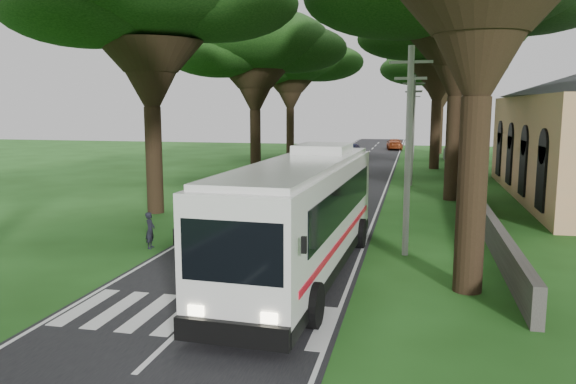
{
  "coord_description": "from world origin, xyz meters",
  "views": [
    {
      "loc": [
        5.77,
        -15.85,
        5.76
      ],
      "look_at": [
        0.6,
        6.87,
        2.2
      ],
      "focal_mm": 35.0,
      "sensor_mm": 36.0,
      "label": 1
    }
  ],
  "objects_px": {
    "pole_near": "(408,148)",
    "pedestrian": "(150,230)",
    "distant_car_a": "(314,164)",
    "distant_car_c": "(395,144)",
    "pole_far": "(414,121)",
    "coach_bus": "(303,214)",
    "distant_car_b": "(351,149)",
    "pole_mid": "(412,128)"
  },
  "relations": [
    {
      "from": "distant_car_a",
      "to": "pedestrian",
      "type": "height_order",
      "value": "pedestrian"
    },
    {
      "from": "pole_mid",
      "to": "distant_car_a",
      "type": "relative_size",
      "value": 2.23
    },
    {
      "from": "distant_car_b",
      "to": "distant_car_c",
      "type": "relative_size",
      "value": 0.77
    },
    {
      "from": "pole_far",
      "to": "pedestrian",
      "type": "relative_size",
      "value": 5.33
    },
    {
      "from": "distant_car_a",
      "to": "pedestrian",
      "type": "distance_m",
      "value": 28.5
    },
    {
      "from": "pole_mid",
      "to": "distant_car_b",
      "type": "xyz_separation_m",
      "value": [
        -7.3,
        25.54,
        -3.52
      ]
    },
    {
      "from": "pole_mid",
      "to": "distant_car_c",
      "type": "height_order",
      "value": "pole_mid"
    },
    {
      "from": "coach_bus",
      "to": "distant_car_c",
      "type": "bearing_deg",
      "value": 91.58
    },
    {
      "from": "distant_car_b",
      "to": "pedestrian",
      "type": "distance_m",
      "value": 46.87
    },
    {
      "from": "pedestrian",
      "to": "pole_near",
      "type": "bearing_deg",
      "value": -91.61
    },
    {
      "from": "pole_far",
      "to": "pole_mid",
      "type": "bearing_deg",
      "value": -90.0
    },
    {
      "from": "pole_mid",
      "to": "pedestrian",
      "type": "distance_m",
      "value": 23.81
    },
    {
      "from": "distant_car_c",
      "to": "distant_car_b",
      "type": "bearing_deg",
      "value": 58.18
    },
    {
      "from": "pole_mid",
      "to": "pedestrian",
      "type": "xyz_separation_m",
      "value": [
        -10.21,
        -21.24,
        -3.43
      ]
    },
    {
      "from": "pole_far",
      "to": "coach_bus",
      "type": "distance_m",
      "value": 43.6
    },
    {
      "from": "distant_car_c",
      "to": "coach_bus",
      "type": "bearing_deg",
      "value": 84.42
    },
    {
      "from": "pole_near",
      "to": "distant_car_b",
      "type": "height_order",
      "value": "pole_near"
    },
    {
      "from": "distant_car_a",
      "to": "distant_car_c",
      "type": "xyz_separation_m",
      "value": [
        6.0,
        27.68,
        0.1
      ]
    },
    {
      "from": "distant_car_c",
      "to": "pedestrian",
      "type": "xyz_separation_m",
      "value": [
        -7.71,
        -56.13,
        0.0
      ]
    },
    {
      "from": "pole_mid",
      "to": "pedestrian",
      "type": "bearing_deg",
      "value": -115.66
    },
    {
      "from": "pole_far",
      "to": "coach_bus",
      "type": "bearing_deg",
      "value": -94.49
    },
    {
      "from": "coach_bus",
      "to": "distant_car_c",
      "type": "height_order",
      "value": "coach_bus"
    },
    {
      "from": "pole_far",
      "to": "coach_bus",
      "type": "xyz_separation_m",
      "value": [
        -3.41,
        -43.41,
        -2.05
      ]
    },
    {
      "from": "pole_far",
      "to": "coach_bus",
      "type": "height_order",
      "value": "pole_far"
    },
    {
      "from": "coach_bus",
      "to": "pedestrian",
      "type": "xyz_separation_m",
      "value": [
        -6.79,
        2.17,
        -1.38
      ]
    },
    {
      "from": "distant_car_a",
      "to": "distant_car_b",
      "type": "bearing_deg",
      "value": -89.77
    },
    {
      "from": "pole_near",
      "to": "pedestrian",
      "type": "xyz_separation_m",
      "value": [
        -10.21,
        -1.24,
        -3.43
      ]
    },
    {
      "from": "pedestrian",
      "to": "distant_car_c",
      "type": "bearing_deg",
      "value": -16.36
    },
    {
      "from": "pole_near",
      "to": "pedestrian",
      "type": "bearing_deg",
      "value": -173.07
    },
    {
      "from": "pedestrian",
      "to": "distant_car_a",
      "type": "bearing_deg",
      "value": -11.97
    },
    {
      "from": "pole_far",
      "to": "distant_car_b",
      "type": "xyz_separation_m",
      "value": [
        -7.3,
        5.54,
        -3.52
      ]
    },
    {
      "from": "pole_far",
      "to": "distant_car_a",
      "type": "relative_size",
      "value": 2.23
    },
    {
      "from": "pole_near",
      "to": "distant_car_b",
      "type": "relative_size",
      "value": 2.11
    },
    {
      "from": "coach_bus",
      "to": "distant_car_c",
      "type": "relative_size",
      "value": 2.74
    },
    {
      "from": "distant_car_a",
      "to": "distant_car_b",
      "type": "distance_m",
      "value": 18.36
    },
    {
      "from": "distant_car_a",
      "to": "distant_car_c",
      "type": "relative_size",
      "value": 0.73
    },
    {
      "from": "pole_far",
      "to": "distant_car_a",
      "type": "xyz_separation_m",
      "value": [
        -8.5,
        -12.79,
        -3.54
      ]
    },
    {
      "from": "pole_near",
      "to": "distant_car_b",
      "type": "bearing_deg",
      "value": 99.1
    },
    {
      "from": "pedestrian",
      "to": "pole_far",
      "type": "bearing_deg",
      "value": -22.44
    },
    {
      "from": "distant_car_b",
      "to": "pedestrian",
      "type": "bearing_deg",
      "value": -86.68
    },
    {
      "from": "pole_near",
      "to": "coach_bus",
      "type": "height_order",
      "value": "pole_near"
    },
    {
      "from": "distant_car_a",
      "to": "distant_car_b",
      "type": "xyz_separation_m",
      "value": [
        1.2,
        18.32,
        0.01
      ]
    }
  ]
}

